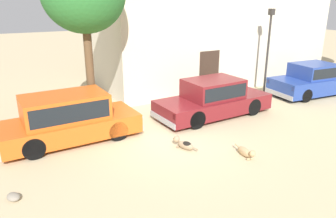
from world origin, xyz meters
The scene contains 8 objects.
ground_plane centered at (0.00, 0.00, 0.00)m, with size 80.00×80.00×0.00m, color tan.
parked_sedan_nearest centered at (-2.99, 1.27, 0.80)m, with size 4.50×1.96×1.55m.
parked_sedan_second centered at (2.52, 1.00, 0.72)m, with size 4.83×2.01×1.47m.
parked_sedan_third centered at (8.47, 1.17, 0.74)m, with size 4.36×2.10×1.51m.
stray_dog_spotted centered at (1.27, -2.38, 0.15)m, with size 0.25×0.97×0.36m.
stray_dog_tan centered at (-0.05, -1.05, 0.16)m, with size 0.45×0.92×0.37m.
street_lamp centered at (6.60, 2.41, 2.53)m, with size 0.22×0.22×3.97m.
rubble_pile centered at (-4.87, -1.50, 0.08)m, with size 0.37×0.27×0.17m, color gray.
Camera 1 is at (-4.76, -8.78, 4.39)m, focal length 34.53 mm.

